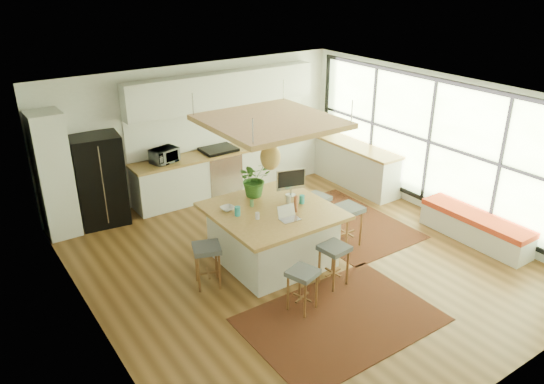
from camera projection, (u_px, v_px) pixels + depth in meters
floor at (299, 260)px, 8.62m from camera, size 7.00×7.00×0.00m
ceiling at (303, 99)px, 7.52m from camera, size 7.00×7.00×0.00m
wall_back at (197, 130)px, 10.71m from camera, size 6.50×0.00×6.50m
wall_front at (505, 294)px, 5.43m from camera, size 6.50×0.00×6.50m
wall_left at (90, 244)px, 6.39m from camera, size 0.00×7.00×7.00m
wall_right at (439, 146)px, 9.75m from camera, size 0.00×7.00×7.00m
window_wall at (438, 144)px, 9.72m from camera, size 0.10×6.20×2.60m
pantry at (54, 175)px, 9.03m from camera, size 0.55×0.60×2.25m
back_counter_base at (230, 170)px, 11.12m from camera, size 4.20×0.60×0.88m
back_counter_top at (229, 150)px, 10.94m from camera, size 4.24×0.64×0.05m
backsplash at (221, 126)px, 10.98m from camera, size 4.20×0.02×0.80m
upper_cabinets at (224, 89)px, 10.53m from camera, size 4.20×0.34×0.70m
range at (219, 170)px, 10.97m from camera, size 0.76×0.62×1.00m
right_counter_base at (351, 164)px, 11.46m from camera, size 0.60×2.50×0.88m
right_counter_top at (352, 144)px, 11.28m from camera, size 0.64×2.54×0.05m
window_bench at (475, 228)px, 9.14m from camera, size 0.52×2.00×0.50m
ceiling_panel at (270, 139)px, 7.93m from camera, size 1.86×1.86×0.80m
rug_near at (341, 319)px, 7.18m from camera, size 2.60×1.80×0.01m
rug_right at (344, 223)px, 9.83m from camera, size 1.80×2.60×0.01m
fridge at (99, 177)px, 9.51m from camera, size 0.93×0.77×1.71m
island at (272, 235)px, 8.44m from camera, size 1.85×1.85×0.93m
stool_near_left at (302, 288)px, 7.27m from camera, size 0.47×0.47×0.64m
stool_near_right at (333, 264)px, 7.84m from camera, size 0.44×0.44×0.67m
stool_right_front at (347, 226)px, 8.95m from camera, size 0.45×0.45×0.73m
stool_right_back at (316, 213)px, 9.41m from camera, size 0.47×0.47×0.70m
stool_left_side at (208, 265)px, 7.82m from camera, size 0.51×0.51×0.68m
laptop at (290, 213)px, 7.86m from camera, size 0.32×0.34×0.23m
monitor at (291, 181)px, 8.62m from camera, size 0.55×0.31×0.48m
microwave at (164, 154)px, 10.12m from camera, size 0.57×0.41×0.35m
island_plant at (255, 182)px, 8.64m from camera, size 0.57×0.63×0.48m
island_bowl at (228, 209)px, 8.21m from camera, size 0.23×0.23×0.05m
island_bottle_0 at (239, 210)px, 8.01m from camera, size 0.07×0.07×0.19m
island_bottle_1 at (256, 213)px, 7.90m from camera, size 0.07×0.07×0.19m
island_bottle_2 at (296, 207)px, 8.12m from camera, size 0.07×0.07×0.19m
island_bottle_3 at (288, 197)px, 8.43m from camera, size 0.07×0.07×0.19m
island_bottle_4 at (253, 201)px, 8.30m from camera, size 0.07×0.07×0.19m
island_bottle_5 at (301, 198)px, 8.40m from camera, size 0.07×0.07×0.19m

